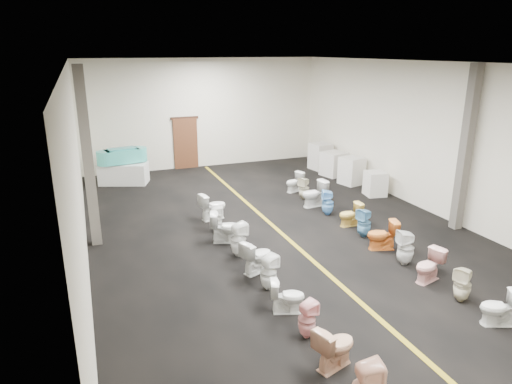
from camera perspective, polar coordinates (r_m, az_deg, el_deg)
floor at (r=12.66m, az=2.99°, el=-4.99°), size 16.00×16.00×0.00m
ceiling at (r=11.71m, az=3.35°, el=15.82°), size 16.00×16.00×0.00m
wall_back at (r=19.45m, az=-6.65°, el=9.71°), size 10.00×0.00×10.00m
wall_left at (r=10.97m, az=-21.44°, el=2.65°), size 0.00×16.00×16.00m
wall_right at (r=14.73m, az=21.32°, el=6.18°), size 0.00×16.00×16.00m
aisle_stripe at (r=12.66m, az=2.99°, el=-4.98°), size 0.12×15.60×0.01m
back_door at (r=19.41m, az=-8.78°, el=6.01°), size 1.00×0.10×2.10m
door_frame at (r=19.24m, az=-8.94°, el=9.14°), size 1.15×0.08×0.10m
column_left at (r=11.95m, az=-20.29°, el=3.90°), size 0.25×0.25×4.50m
column_right at (r=13.50m, az=24.74°, el=4.84°), size 0.25×0.25×4.50m
display_table at (r=17.76m, az=-16.19°, el=2.24°), size 1.91×1.40×0.77m
bathtub at (r=17.60m, az=-16.38°, el=4.40°), size 1.84×0.89×0.55m
appliance_crate_a at (r=16.16m, az=14.68°, el=1.02°), size 0.75×0.75×0.83m
appliance_crate_b at (r=17.32m, az=11.86°, el=2.62°), size 0.90×0.90×1.01m
appliance_crate_c at (r=18.39m, az=9.70°, el=3.49°), size 1.00×1.00×0.94m
appliance_crate_d at (r=19.30m, az=8.05°, el=4.45°), size 0.88×0.88×1.09m
toilet_left_2 at (r=7.64m, az=9.83°, el=-18.47°), size 0.82×0.61×0.74m
toilet_left_3 at (r=8.25m, az=6.39°, el=-15.55°), size 0.38×0.38×0.69m
toilet_left_4 at (r=8.91m, az=3.93°, el=-12.87°), size 0.74×0.56×0.66m
toilet_left_5 at (r=9.63m, az=1.59°, el=-10.01°), size 0.46×0.45×0.77m
toilet_left_6 at (r=10.33m, az=0.11°, el=-8.02°), size 0.86×0.67×0.77m
toilet_left_7 at (r=11.09m, az=-2.22°, el=-5.95°), size 0.46×0.45×0.85m
toilet_left_8 at (r=11.88m, az=-3.79°, el=-4.44°), size 0.90×0.70×0.81m
toilet_left_9 at (r=12.61m, az=-5.03°, el=-3.36°), size 0.34×0.33×0.73m
toilet_left_10 at (r=13.49m, az=-5.41°, el=-1.79°), size 0.86×0.60×0.80m
toilet_right_1 at (r=9.59m, az=28.14°, el=-12.65°), size 0.77×0.61×0.69m
toilet_right_2 at (r=10.08m, az=24.41°, el=-10.46°), size 0.45×0.44×0.74m
toilet_right_3 at (r=10.63m, az=20.82°, el=-8.63°), size 0.78×0.57×0.72m
toilet_right_4 at (r=11.20m, az=18.21°, el=-6.64°), size 0.46×0.45×0.84m
toilet_right_5 at (r=11.88m, az=15.50°, el=-5.20°), size 0.84×0.63×0.76m
toilet_right_6 at (r=12.53m, az=13.37°, el=-3.76°), size 0.45×0.44×0.79m
toilet_right_7 at (r=13.22m, az=11.71°, el=-2.78°), size 0.67×0.40×0.68m
toilet_right_8 at (r=13.96m, az=8.96°, el=-1.29°), size 0.47×0.46×0.79m
toilet_right_9 at (r=14.64m, az=7.29°, el=-0.22°), size 0.86×0.54×0.84m
toilet_right_10 at (r=15.33m, az=6.03°, el=0.47°), size 0.46×0.45×0.76m
toilet_right_11 at (r=16.13m, az=4.83°, el=1.24°), size 0.77×0.59×0.69m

